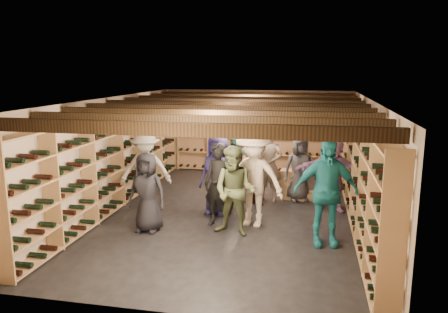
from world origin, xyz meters
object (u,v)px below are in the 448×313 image
Objects in this scene: person_6 at (218,174)px; person_8 at (254,172)px; crate_stack_left at (244,182)px; crate_stack_right at (291,184)px; person_11 at (332,172)px; person_12 at (299,169)px; crate_loose at (309,196)px; person_9 at (146,170)px; person_1 at (218,185)px; person_2 at (235,191)px; person_4 at (326,192)px; person_10 at (234,168)px; person_0 at (147,192)px; person_7 at (269,165)px; person_3 at (253,178)px.

person_6 is 0.95m from person_8.
crate_stack_right is (1.12, 0.00, 0.00)m from crate_stack_left.
person_11 is 0.93m from person_12.
person_8 is at bearing -149.51° from crate_loose.
person_11 is (2.01, -0.72, 0.50)m from crate_stack_left.
person_9 is at bearing -145.92° from crate_stack_left.
person_6 is 1.01× the size of person_11.
person_2 is (0.39, -0.39, 0.01)m from person_1.
person_4 is 1.11× the size of person_6.
person_9 reaches higher than person_12.
person_1 is 1.04× the size of person_10.
crate_stack_right is 0.51m from crate_loose.
person_1 is at bearing -146.88° from person_12.
person_12 is at bearing 17.91° from person_10.
crate_loose is 0.33× the size of person_0.
person_10 is at bearing 65.53° from person_0.
person_7 is (-1.19, 2.41, -0.11)m from person_4.
person_8 is 1.67m from person_11.
person_8 is 0.91× the size of person_9.
person_12 is (-0.70, 0.61, -0.09)m from person_11.
person_11 is at bearing -6.74° from person_9.
person_9 is at bearing -167.13° from person_11.
person_0 is 3.24m from person_4.
person_2 is 2.49m from person_9.
person_9 is (-3.08, -1.32, 0.52)m from crate_stack_right.
person_6 is at bearing -156.95° from person_8.
person_6 is at bearing -162.84° from person_12.
crate_stack_left is 3.03m from person_0.
person_0 is at bearing -114.49° from person_10.
person_10 is at bearing 96.30° from person_6.
person_12 is (2.72, 2.55, -0.00)m from person_0.
person_0 is at bearing -117.93° from crate_stack_left.
person_2 reaches higher than person_8.
person_6 is 1.49m from person_7.
person_3 reaches higher than crate_loose.
crate_loose is 2.41m from person_3.
person_9 is (-2.59, -1.07, 0.02)m from person_7.
person_2 is at bearing -88.06° from person_7.
person_6 reaches higher than crate_loose.
person_6 is 1.09× the size of person_8.
person_9 is 1.14× the size of person_12.
person_0 is at bearing -163.87° from person_2.
person_11 is at bearing 34.58° from person_0.
person_0 is 1.44m from person_9.
person_6 is 0.99× the size of person_9.
person_1 is at bearing -129.08° from crate_loose.
person_2 is 0.98× the size of person_6.
person_2 is at bearing -27.59° from person_1.
person_0 is at bearing -146.28° from person_11.
crate_stack_left is at bearing 93.43° from person_6.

